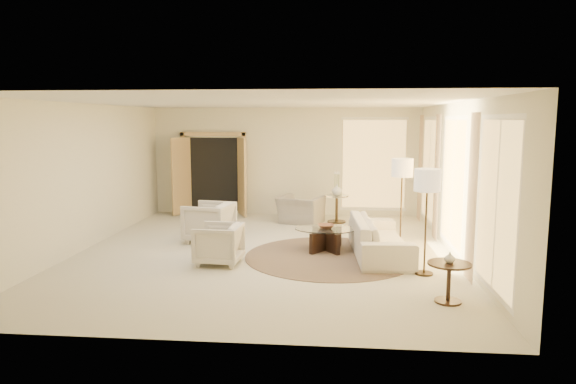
# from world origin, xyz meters

# --- Properties ---
(room) EXTENTS (7.04, 8.04, 2.83)m
(room) POSITION_xyz_m (0.00, 0.00, 1.40)
(room) COLOR beige
(room) RESTS_ON ground
(windows_right) EXTENTS (0.10, 6.40, 2.40)m
(windows_right) POSITION_xyz_m (3.45, 0.10, 1.35)
(windows_right) COLOR #EFBC5F
(windows_right) RESTS_ON room
(window_back_corner) EXTENTS (1.70, 0.10, 2.40)m
(window_back_corner) POSITION_xyz_m (2.30, 3.95, 1.35)
(window_back_corner) COLOR #EFBC5F
(window_back_corner) RESTS_ON room
(curtains_right) EXTENTS (0.06, 5.20, 2.60)m
(curtains_right) POSITION_xyz_m (3.40, 1.00, 1.30)
(curtains_right) COLOR tan
(curtains_right) RESTS_ON room
(french_doors) EXTENTS (1.95, 0.66, 2.16)m
(french_doors) POSITION_xyz_m (-1.90, 3.82, 1.07)
(french_doors) COLOR tan
(french_doors) RESTS_ON room
(area_rug) EXTENTS (3.91, 3.91, 0.01)m
(area_rug) POSITION_xyz_m (1.23, -0.23, 0.01)
(area_rug) COLOR #3C2C21
(area_rug) RESTS_ON room
(sofa) EXTENTS (1.08, 2.42, 0.69)m
(sofa) POSITION_xyz_m (2.13, -0.05, 0.34)
(sofa) COLOR beige
(sofa) RESTS_ON room
(armchair_left) EXTENTS (0.96, 1.01, 0.89)m
(armchair_left) POSITION_xyz_m (-1.26, 0.74, 0.45)
(armchair_left) COLOR beige
(armchair_left) RESTS_ON room
(armchair_right) EXTENTS (0.75, 0.79, 0.77)m
(armchair_right) POSITION_xyz_m (-0.69, -0.86, 0.39)
(armchair_right) COLOR beige
(armchair_right) RESTS_ON room
(accent_chair) EXTENTS (1.16, 0.93, 0.87)m
(accent_chair) POSITION_xyz_m (0.48, 2.83, 0.44)
(accent_chair) COLOR gray
(accent_chair) RESTS_ON room
(coffee_table) EXTENTS (1.24, 1.24, 0.44)m
(coffee_table) POSITION_xyz_m (1.14, 0.21, 0.27)
(coffee_table) COLOR black
(coffee_table) RESTS_ON room
(end_table) EXTENTS (0.59, 0.59, 0.56)m
(end_table) POSITION_xyz_m (2.87, -2.45, 0.38)
(end_table) COLOR black
(end_table) RESTS_ON room
(side_table) EXTENTS (0.58, 0.58, 0.68)m
(side_table) POSITION_xyz_m (1.35, 2.98, 0.41)
(side_table) COLOR #312719
(side_table) RESTS_ON room
(floor_lamp_near) EXTENTS (0.42, 0.42, 1.74)m
(floor_lamp_near) POSITION_xyz_m (2.62, 0.80, 1.48)
(floor_lamp_near) COLOR #312719
(floor_lamp_near) RESTS_ON room
(floor_lamp_far) EXTENTS (0.42, 0.42, 1.72)m
(floor_lamp_far) POSITION_xyz_m (2.76, -1.17, 1.46)
(floor_lamp_far) COLOR #312719
(floor_lamp_far) RESTS_ON room
(bowl) EXTENTS (0.38, 0.38, 0.08)m
(bowl) POSITION_xyz_m (1.14, 0.21, 0.47)
(bowl) COLOR brown
(bowl) RESTS_ON coffee_table
(end_vase) EXTENTS (0.16, 0.16, 0.15)m
(end_vase) POSITION_xyz_m (2.87, -2.45, 0.63)
(end_vase) COLOR silver
(end_vase) RESTS_ON end_table
(side_vase) EXTENTS (0.33, 0.33, 0.27)m
(side_vase) POSITION_xyz_m (1.35, 2.98, 0.80)
(side_vase) COLOR silver
(side_vase) RESTS_ON side_table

